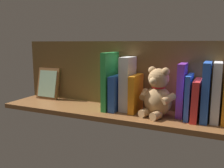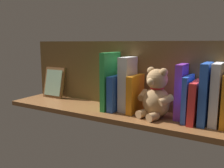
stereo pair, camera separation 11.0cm
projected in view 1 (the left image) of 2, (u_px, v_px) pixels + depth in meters
The scene contains 13 objects.
ground_plane at pixel (112, 112), 112.06cm from camera, with size 110.30×25.04×2.20cm, color brown.
shelf_back_panel at pixel (120, 74), 118.40cm from camera, with size 110.30×1.50×31.75cm, color brown.
book_1 at pixel (216, 92), 94.29cm from camera, with size 3.13×13.08×23.54cm, color silver.
book_2 at pixel (206, 92), 95.20cm from camera, with size 2.80×14.45×23.51cm, color blue.
book_3 at pixel (196, 100), 96.71cm from camera, with size 2.60×15.57×16.38cm, color red.
book_4 at pixel (189, 96), 98.37cm from camera, with size 1.88×14.26×18.18cm, color blue.
book_5 at pixel (182, 90), 100.73cm from camera, with size 2.88×11.06×22.49cm, color purple.
teddy_bear at pixel (158, 95), 101.30cm from camera, with size 16.03×16.04×21.00cm.
book_6 at pixel (136, 93), 108.03cm from camera, with size 2.77×13.82×16.75cm, color orange.
dictionary_thick_white at pixel (128, 84), 110.10cm from camera, with size 4.53×11.53×24.61cm, color silver.
book_7 at pixel (117, 92), 111.34cm from camera, with size 3.07×14.69×16.22cm, color blue.
book_8 at pixel (110, 81), 111.63cm from camera, with size 2.45×15.26×26.60cm, color green.
picture_frame_leaning at pixel (48, 84), 133.08cm from camera, with size 13.66×5.08×17.32cm.
Camera 1 is at (-44.51, 98.62, 30.89)cm, focal length 38.27 mm.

